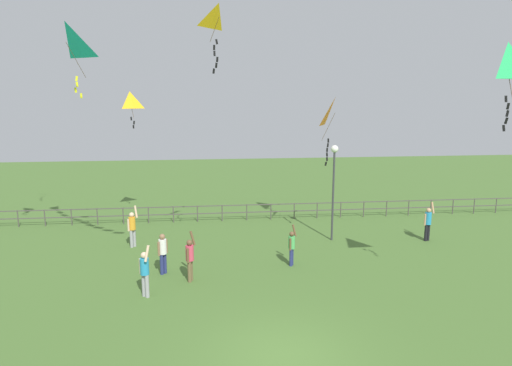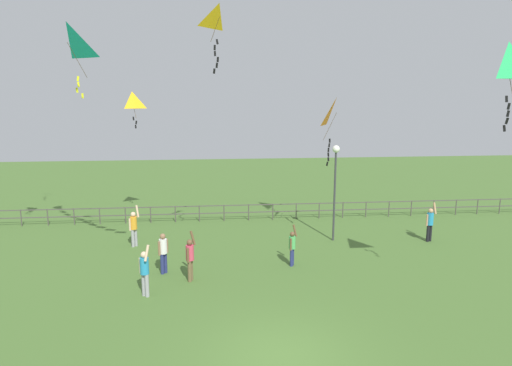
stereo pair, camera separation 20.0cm
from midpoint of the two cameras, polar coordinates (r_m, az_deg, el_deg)
ground_plane at (r=13.34m, az=3.62°, el=-21.22°), size 80.00×80.00×0.00m
lamppost at (r=22.19m, az=10.29°, el=1.30°), size 0.36×0.36×4.77m
person_0 at (r=17.77m, az=-8.05°, el=-9.24°), size 0.40×0.51×1.98m
person_1 at (r=23.85m, az=21.44°, el=-4.64°), size 0.54×0.31×1.97m
person_2 at (r=19.22m, az=4.92°, el=-7.94°), size 0.38×0.43×1.76m
person_3 at (r=22.22m, az=-15.01°, el=-5.32°), size 0.49×0.41×2.00m
person_4 at (r=18.68m, az=-11.39°, el=-8.41°), size 0.37×0.40×1.68m
person_5 at (r=16.78m, az=-13.63°, el=-10.69°), size 0.45×0.48×1.98m
kite_0 at (r=21.42m, az=10.41°, el=8.53°), size 1.06×1.22×3.19m
kite_1 at (r=25.69m, az=-15.19°, el=9.88°), size 1.03×0.90×1.92m
kite_2 at (r=18.09m, az=-4.34°, el=20.00°), size 1.05×1.15×2.54m
kite_5 at (r=19.12m, az=-22.50°, el=16.01°), size 1.39×1.39×2.73m
kite_7 at (r=15.94m, az=29.57°, el=12.87°), size 0.88×0.72×2.63m
waterfront_railing at (r=26.00m, az=-2.07°, el=-3.46°), size 36.02×0.06×0.95m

